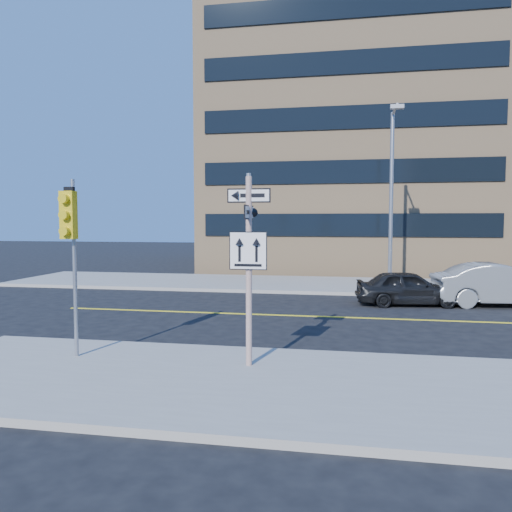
% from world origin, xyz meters
% --- Properties ---
extents(ground, '(120.00, 120.00, 0.00)m').
position_xyz_m(ground, '(0.00, 0.00, 0.00)').
color(ground, black).
rests_on(ground, ground).
extents(sign_pole, '(0.92, 0.92, 4.06)m').
position_xyz_m(sign_pole, '(0.00, -2.51, 2.44)').
color(sign_pole, silver).
rests_on(sign_pole, near_sidewalk).
extents(traffic_signal, '(0.32, 0.45, 4.00)m').
position_xyz_m(traffic_signal, '(-4.00, -2.66, 3.03)').
color(traffic_signal, gray).
rests_on(traffic_signal, near_sidewalk).
extents(parked_car_a, '(2.05, 4.09, 1.34)m').
position_xyz_m(parked_car_a, '(4.36, 6.93, 0.67)').
color(parked_car_a, black).
rests_on(parked_car_a, ground).
extents(parked_car_b, '(2.24, 5.07, 1.62)m').
position_xyz_m(parked_car_b, '(7.77, 7.39, 0.81)').
color(parked_car_b, gray).
rests_on(parked_car_b, ground).
extents(streetlight_a, '(0.55, 2.25, 8.00)m').
position_xyz_m(streetlight_a, '(4.00, 10.76, 4.76)').
color(streetlight_a, gray).
rests_on(streetlight_a, far_sidewalk).
extents(building_brick, '(18.00, 18.00, 18.00)m').
position_xyz_m(building_brick, '(2.00, 25.00, 9.00)').
color(building_brick, tan).
rests_on(building_brick, ground).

